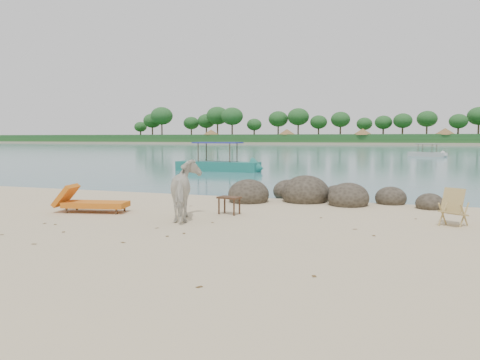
{
  "coord_description": "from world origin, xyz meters",
  "views": [
    {
      "loc": [
        3.95,
        -9.1,
        2.07
      ],
      "look_at": [
        -0.02,
        2.0,
        1.0
      ],
      "focal_mm": 35.0,
      "sensor_mm": 36.0,
      "label": 1
    }
  ],
  "objects_px": {
    "lounge_chair": "(96,202)",
    "deck_chair": "(454,209)",
    "side_table": "(229,207)",
    "boat_near": "(218,147)",
    "cow": "(187,191)",
    "boulders": "(312,196)"
  },
  "relations": [
    {
      "from": "lounge_chair",
      "to": "deck_chair",
      "type": "bearing_deg",
      "value": -5.48
    },
    {
      "from": "side_table",
      "to": "lounge_chair",
      "type": "xyz_separation_m",
      "value": [
        -3.58,
        -0.9,
        0.09
      ]
    },
    {
      "from": "side_table",
      "to": "boat_near",
      "type": "height_order",
      "value": "boat_near"
    },
    {
      "from": "cow",
      "to": "boat_near",
      "type": "bearing_deg",
      "value": -96.59
    },
    {
      "from": "boat_near",
      "to": "lounge_chair",
      "type": "bearing_deg",
      "value": -76.53
    },
    {
      "from": "deck_chair",
      "to": "boat_near",
      "type": "bearing_deg",
      "value": 159.92
    },
    {
      "from": "boulders",
      "to": "boat_near",
      "type": "height_order",
      "value": "boat_near"
    },
    {
      "from": "side_table",
      "to": "boat_near",
      "type": "relative_size",
      "value": 0.1
    },
    {
      "from": "boulders",
      "to": "lounge_chair",
      "type": "xyz_separation_m",
      "value": [
        -5.19,
        -4.11,
        0.1
      ]
    },
    {
      "from": "lounge_chair",
      "to": "boat_near",
      "type": "height_order",
      "value": "boat_near"
    },
    {
      "from": "cow",
      "to": "deck_chair",
      "type": "bearing_deg",
      "value": 165.29
    },
    {
      "from": "boulders",
      "to": "boat_near",
      "type": "bearing_deg",
      "value": 123.74
    },
    {
      "from": "cow",
      "to": "deck_chair",
      "type": "relative_size",
      "value": 2.06
    },
    {
      "from": "cow",
      "to": "lounge_chair",
      "type": "distance_m",
      "value": 2.9
    },
    {
      "from": "side_table",
      "to": "deck_chair",
      "type": "xyz_separation_m",
      "value": [
        5.48,
        0.24,
        0.19
      ]
    },
    {
      "from": "lounge_chair",
      "to": "boat_near",
      "type": "bearing_deg",
      "value": 88.65
    },
    {
      "from": "cow",
      "to": "boat_near",
      "type": "relative_size",
      "value": 0.29
    },
    {
      "from": "cow",
      "to": "side_table",
      "type": "relative_size",
      "value": 3.03
    },
    {
      "from": "side_table",
      "to": "cow",
      "type": "bearing_deg",
      "value": -112.58
    },
    {
      "from": "deck_chair",
      "to": "cow",
      "type": "bearing_deg",
      "value": -136.35
    },
    {
      "from": "lounge_chair",
      "to": "deck_chair",
      "type": "height_order",
      "value": "deck_chair"
    },
    {
      "from": "boulders",
      "to": "cow",
      "type": "bearing_deg",
      "value": -118.56
    }
  ]
}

